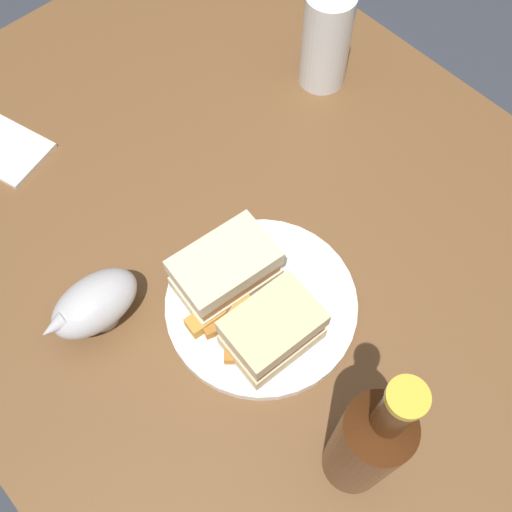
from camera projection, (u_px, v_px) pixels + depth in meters
The scene contains 15 objects.
ground_plane at pixel (253, 376), 1.45m from camera, with size 6.00×6.00×0.00m, color #333842.
dining_table at pixel (252, 323), 1.14m from camera, with size 1.14×0.86×0.70m, color brown.
plate at pixel (261, 304), 0.77m from camera, with size 0.24×0.24×0.02m, color white.
sandwich_half_left at pixel (225, 271), 0.74m from camera, with size 0.09×0.13×0.07m.
sandwich_half_right at pixel (272, 330), 0.71m from camera, with size 0.08×0.11×0.07m.
potato_wedge_front at pixel (233, 345), 0.73m from camera, with size 0.04×0.02×0.02m, color #AD702D.
potato_wedge_middle at pixel (241, 311), 0.74m from camera, with size 0.04×0.02×0.02m, color gold.
potato_wedge_back at pixel (206, 319), 0.74m from camera, with size 0.05×0.02×0.02m, color gold.
potato_wedge_left_edge at pixel (252, 327), 0.74m from camera, with size 0.05×0.02×0.02m, color #B77F33.
potato_wedge_right_edge at pixel (221, 325), 0.74m from camera, with size 0.04×0.02×0.02m, color #AD702D.
potato_wedge_stray at pixel (249, 326), 0.74m from camera, with size 0.05×0.02×0.02m, color gold.
pint_glass at pixel (325, 45), 0.90m from camera, with size 0.07×0.07×0.16m.
gravy_boat at pixel (94, 304), 0.73m from camera, with size 0.07×0.13×0.07m.
cider_bottle at pixel (368, 443), 0.58m from camera, with size 0.07×0.07×0.29m.
napkin at pixel (8, 151), 0.89m from camera, with size 0.11×0.09×0.01m, color silver.
Camera 1 is at (-0.31, 0.28, 1.42)m, focal length 42.28 mm.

